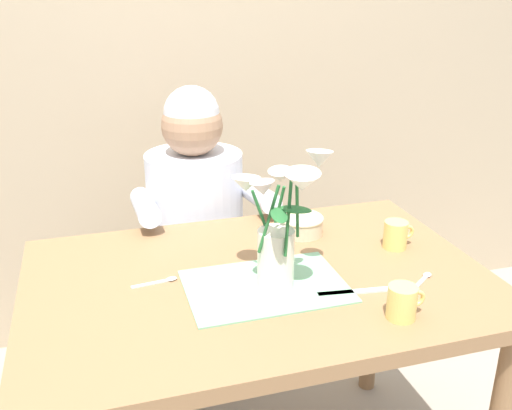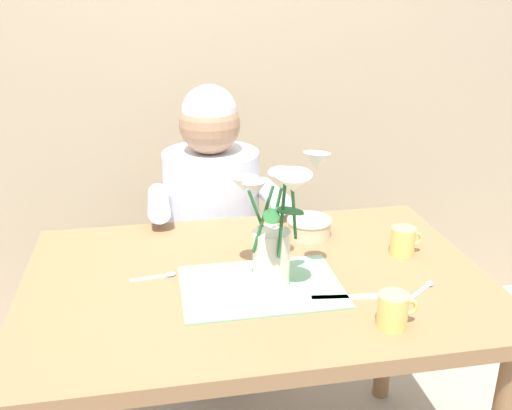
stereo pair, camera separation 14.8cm
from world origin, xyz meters
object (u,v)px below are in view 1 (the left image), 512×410
Objects in this scene: tea_cup at (396,235)px; flower_vase at (280,225)px; ceramic_bowl at (301,224)px; ceramic_mug at (403,302)px; dinner_knife at (355,292)px; seated_person at (197,243)px.

flower_vase is at bearing -163.76° from tea_cup.
ceramic_bowl is 0.51m from ceramic_mug.
flower_vase is 1.83× the size of dinner_knife.
flower_vase is at bearing 159.91° from dinner_knife.
seated_person is 0.97m from ceramic_mug.
seated_person is at bearing 115.48° from dinner_knife.
dinner_knife is 2.04× the size of tea_cup.
tea_cup is (0.48, -0.56, 0.22)m from seated_person.
tea_cup reaches higher than dinner_knife.
seated_person is 3.27× the size of flower_vase.
dinner_knife is at bearing -137.83° from tea_cup.
seated_person is 0.77m from flower_vase.
ceramic_bowl is at bearing 143.16° from tea_cup.
tea_cup is (0.23, -0.17, 0.01)m from ceramic_bowl.
flower_vase reaches higher than dinner_knife.
ceramic_bowl is at bearing 59.40° from flower_vase.
tea_cup reaches higher than ceramic_bowl.
seated_person is 5.97× the size of dinner_knife.
flower_vase is 0.34m from ceramic_mug.
flower_vase is at bearing -87.30° from seated_person.
ceramic_mug is at bearing -44.65° from flower_vase.
dinner_knife is 2.04× the size of ceramic_mug.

